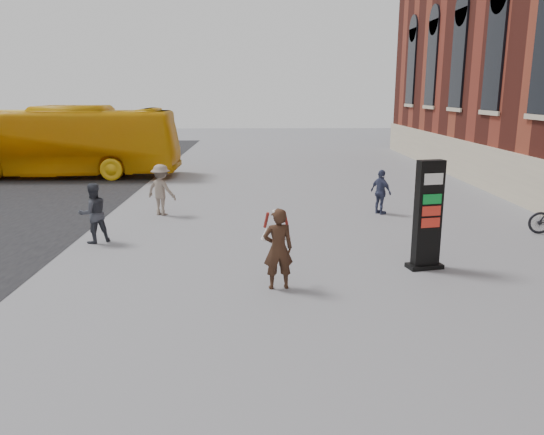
{
  "coord_description": "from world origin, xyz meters",
  "views": [
    {
      "loc": [
        0.09,
        -9.87,
        3.99
      ],
      "look_at": [
        0.33,
        1.54,
        1.28
      ],
      "focal_mm": 35.0,
      "sensor_mm": 36.0,
      "label": 1
    }
  ],
  "objects_px": {
    "info_pylon": "(428,215)",
    "woman": "(278,248)",
    "bus": "(50,142)",
    "pedestrian_a": "(93,213)",
    "pedestrian_b": "(161,190)",
    "pedestrian_c": "(381,192)"
  },
  "relations": [
    {
      "from": "bus",
      "to": "pedestrian_b",
      "type": "height_order",
      "value": "bus"
    },
    {
      "from": "info_pylon",
      "to": "pedestrian_c",
      "type": "bearing_deg",
      "value": 75.55
    },
    {
      "from": "woman",
      "to": "pedestrian_c",
      "type": "relative_size",
      "value": 1.15
    },
    {
      "from": "woman",
      "to": "pedestrian_b",
      "type": "distance_m",
      "value": 7.73
    },
    {
      "from": "woman",
      "to": "pedestrian_c",
      "type": "bearing_deg",
      "value": -126.12
    },
    {
      "from": "pedestrian_a",
      "to": "pedestrian_b",
      "type": "distance_m",
      "value": 3.51
    },
    {
      "from": "woman",
      "to": "bus",
      "type": "xyz_separation_m",
      "value": [
        -10.38,
        15.11,
        0.8
      ]
    },
    {
      "from": "pedestrian_c",
      "to": "pedestrian_a",
      "type": "bearing_deg",
      "value": 78.16
    },
    {
      "from": "bus",
      "to": "pedestrian_c",
      "type": "height_order",
      "value": "bus"
    },
    {
      "from": "pedestrian_a",
      "to": "pedestrian_c",
      "type": "bearing_deg",
      "value": 166.24
    },
    {
      "from": "bus",
      "to": "pedestrian_a",
      "type": "height_order",
      "value": "bus"
    },
    {
      "from": "pedestrian_a",
      "to": "info_pylon",
      "type": "bearing_deg",
      "value": 129.47
    },
    {
      "from": "info_pylon",
      "to": "pedestrian_b",
      "type": "bearing_deg",
      "value": 129.19
    },
    {
      "from": "info_pylon",
      "to": "pedestrian_c",
      "type": "relative_size",
      "value": 1.69
    },
    {
      "from": "info_pylon",
      "to": "woman",
      "type": "bearing_deg",
      "value": -173.06
    },
    {
      "from": "info_pylon",
      "to": "pedestrian_b",
      "type": "distance_m",
      "value": 9.04
    },
    {
      "from": "info_pylon",
      "to": "woman",
      "type": "distance_m",
      "value": 3.67
    },
    {
      "from": "pedestrian_b",
      "to": "pedestrian_c",
      "type": "distance_m",
      "value": 7.28
    },
    {
      "from": "info_pylon",
      "to": "woman",
      "type": "relative_size",
      "value": 1.47
    },
    {
      "from": "info_pylon",
      "to": "pedestrian_b",
      "type": "relative_size",
      "value": 1.5
    },
    {
      "from": "pedestrian_c",
      "to": "bus",
      "type": "bearing_deg",
      "value": 26.45
    },
    {
      "from": "bus",
      "to": "pedestrian_c",
      "type": "xyz_separation_m",
      "value": [
        14.03,
        -8.3,
        -0.93
      ]
    }
  ]
}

